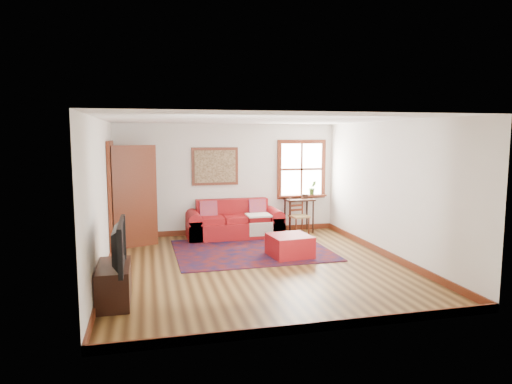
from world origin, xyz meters
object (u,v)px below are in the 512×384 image
object	(u,v)px
ladder_back_chair	(298,215)
media_cabinet	(114,284)
red_leather_sofa	(234,225)
side_table	(299,204)
red_ottoman	(290,246)

from	to	relation	value
ladder_back_chair	media_cabinet	xyz separation A→B (m)	(-3.81, -3.52, -0.18)
red_leather_sofa	ladder_back_chair	bearing A→B (deg)	-1.71
side_table	media_cabinet	xyz separation A→B (m)	(-3.90, -3.75, -0.40)
side_table	media_cabinet	distance (m)	5.43
red_ottoman	ladder_back_chair	bearing A→B (deg)	60.35
side_table	ladder_back_chair	bearing A→B (deg)	-112.24
red_ottoman	ladder_back_chair	xyz separation A→B (m)	(0.80, 1.85, 0.24)
ladder_back_chair	media_cabinet	size ratio (longest dim) A/B	0.88
red_ottoman	side_table	bearing A→B (deg)	60.46
side_table	media_cabinet	size ratio (longest dim) A/B	0.83
red_leather_sofa	side_table	size ratio (longest dim) A/B	2.67
red_ottoman	media_cabinet	size ratio (longest dim) A/B	0.76
red_leather_sofa	ladder_back_chair	distance (m)	1.48
red_ottoman	ladder_back_chair	world-z (taller)	ladder_back_chair
red_leather_sofa	media_cabinet	size ratio (longest dim) A/B	2.21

